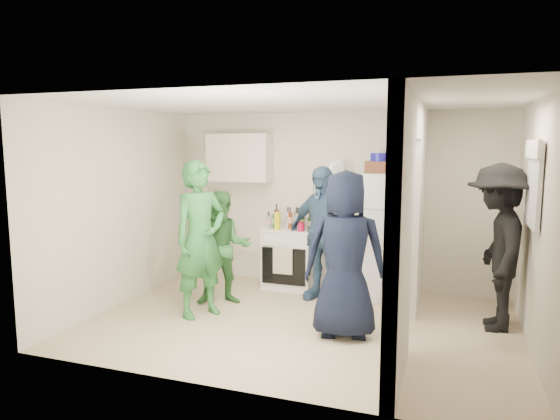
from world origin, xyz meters
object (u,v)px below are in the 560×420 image
(stove, at_px, (290,257))
(fridge, at_px, (384,236))
(wicker_basket, at_px, (379,167))
(person_navy, at_px, (345,255))
(blue_bowl, at_px, (379,157))
(person_green_center, at_px, (224,248))
(yellow_cup_stack_top, at_px, (403,164))
(person_green_left, at_px, (200,239))
(person_nook, at_px, (498,247))
(person_denim, at_px, (322,234))

(stove, distance_m, fridge, 1.39)
(wicker_basket, height_order, person_navy, wicker_basket)
(blue_bowl, distance_m, person_green_center, 2.37)
(fridge, bearing_deg, yellow_cup_stack_top, -24.44)
(fridge, relative_size, person_green_left, 0.90)
(person_green_left, distance_m, person_nook, 3.37)
(person_green_left, height_order, person_nook, person_green_left)
(stove, relative_size, wicker_basket, 2.47)
(blue_bowl, relative_size, yellow_cup_stack_top, 0.96)
(yellow_cup_stack_top, xyz_separation_m, person_nook, (1.11, -0.67, -0.87))
(blue_bowl, height_order, person_navy, blue_bowl)
(blue_bowl, bearing_deg, person_nook, -29.92)
(yellow_cup_stack_top, xyz_separation_m, person_navy, (-0.43, -1.45, -0.91))
(stove, distance_m, person_navy, 1.99)
(person_green_center, xyz_separation_m, person_navy, (1.69, -0.58, 0.16))
(yellow_cup_stack_top, relative_size, person_denim, 0.14)
(person_green_left, bearing_deg, blue_bowl, -20.62)
(person_denim, xyz_separation_m, person_nook, (2.09, -0.38, 0.04))
(person_navy, bearing_deg, person_green_center, -29.93)
(blue_bowl, bearing_deg, person_denim, -146.52)
(yellow_cup_stack_top, bearing_deg, wicker_basket, 154.89)
(yellow_cup_stack_top, bearing_deg, fridge, 155.56)
(person_denim, bearing_deg, blue_bowl, 57.92)
(yellow_cup_stack_top, relative_size, person_green_center, 0.17)
(fridge, bearing_deg, person_green_left, -143.47)
(stove, distance_m, blue_bowl, 1.90)
(yellow_cup_stack_top, distance_m, person_nook, 1.56)
(person_green_left, bearing_deg, yellow_cup_stack_top, -27.70)
(blue_bowl, distance_m, person_green_left, 2.58)
(stove, xyz_separation_m, person_green_left, (-0.64, -1.49, 0.50))
(person_denim, bearing_deg, yellow_cup_stack_top, 40.83)
(fridge, distance_m, person_green_left, 2.45)
(wicker_basket, bearing_deg, person_green_left, -141.09)
(wicker_basket, relative_size, person_nook, 0.19)
(person_green_left, bearing_deg, person_navy, -62.50)
(person_green_left, xyz_separation_m, person_nook, (3.30, 0.69, -0.01))
(stove, xyz_separation_m, person_navy, (1.12, -1.58, 0.46))
(stove, xyz_separation_m, blue_bowl, (1.23, 0.02, 1.45))
(stove, bearing_deg, person_green_center, -119.90)
(yellow_cup_stack_top, xyz_separation_m, person_green_left, (-2.19, -1.36, -0.87))
(person_green_left, distance_m, person_navy, 1.76)
(wicker_basket, relative_size, person_green_center, 0.24)
(fridge, xyz_separation_m, blue_bowl, (-0.10, 0.05, 1.04))
(stove, distance_m, yellow_cup_stack_top, 2.07)
(yellow_cup_stack_top, relative_size, person_green_left, 0.13)
(person_denim, height_order, person_navy, person_navy)
(yellow_cup_stack_top, distance_m, person_navy, 1.76)
(person_nook, bearing_deg, blue_bowl, -121.88)
(blue_bowl, relative_size, person_green_center, 0.16)
(yellow_cup_stack_top, distance_m, person_denim, 1.37)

